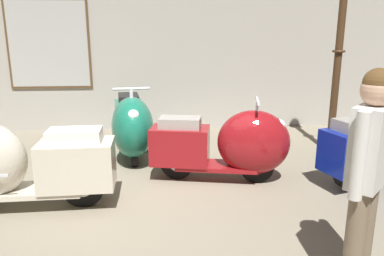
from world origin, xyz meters
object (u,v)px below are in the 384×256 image
(scooter_1, at_px, (132,125))
(lamppost, at_px, (338,57))
(visitor_0, at_px, (368,167))
(scooter_0, at_px, (10,164))
(scooter_2, at_px, (231,144))

(scooter_1, xyz_separation_m, lamppost, (3.07, 0.05, 0.96))
(lamppost, bearing_deg, visitor_0, -111.24)
(scooter_0, bearing_deg, visitor_0, 151.95)
(scooter_0, distance_m, scooter_1, 1.96)
(scooter_1, distance_m, lamppost, 3.22)
(scooter_1, relative_size, lamppost, 0.64)
(lamppost, height_order, visitor_0, lamppost)
(scooter_0, height_order, scooter_1, scooter_0)
(scooter_2, height_order, lamppost, lamppost)
(scooter_1, height_order, visitor_0, visitor_0)
(scooter_1, height_order, scooter_2, scooter_1)
(scooter_0, xyz_separation_m, visitor_0, (2.99, -1.48, 0.42))
(scooter_2, xyz_separation_m, lamppost, (1.78, 1.05, 0.98))
(scooter_0, bearing_deg, scooter_2, -167.89)
(scooter_0, height_order, visitor_0, visitor_0)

